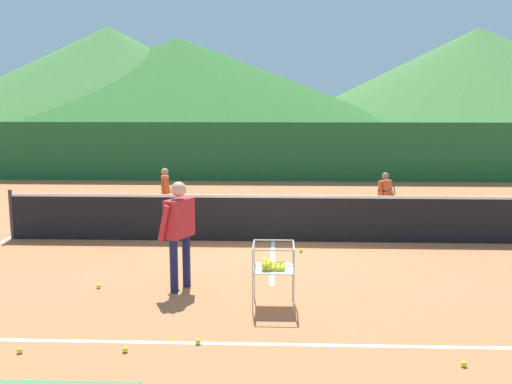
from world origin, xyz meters
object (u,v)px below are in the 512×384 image
ball_cart (272,266)px  tennis_ball_6 (125,350)px  instructor (179,225)px  student_0 (165,189)px  student_1 (385,193)px  tennis_ball_1 (464,364)px  tennis_net (273,218)px  tennis_ball_5 (198,342)px  tennis_ball_4 (99,286)px  tennis_ball_7 (20,350)px  tennis_ball_3 (301,250)px

ball_cart → tennis_ball_6: (-1.68, -1.55, -0.56)m
instructor → student_0: size_ratio=1.32×
ball_cart → student_1: bearing=65.1°
tennis_ball_1 → tennis_ball_6: (-3.80, 0.21, 0.00)m
tennis_net → student_0: (-2.65, 2.09, 0.26)m
student_0 → tennis_ball_5: student_0 is taller
instructor → tennis_ball_4: instructor is taller
instructor → tennis_ball_7: bearing=-122.5°
tennis_ball_1 → ball_cart: bearing=140.2°
ball_cart → tennis_ball_5: size_ratio=13.22×
ball_cart → tennis_ball_3: bearing=79.8°
ball_cart → tennis_ball_4: ball_cart is taller
tennis_net → tennis_ball_7: size_ratio=162.78×
tennis_ball_3 → tennis_ball_1: bearing=-71.2°
student_1 → tennis_ball_7: student_1 is taller
instructor → tennis_ball_1: instructor is taller
tennis_ball_1 → tennis_ball_7: same height
tennis_net → student_0: bearing=141.7°
student_1 → tennis_ball_4: 7.34m
student_0 → ball_cart: 6.41m
student_0 → tennis_ball_1: student_0 is taller
student_1 → tennis_ball_1: bearing=-93.9°
instructor → tennis_ball_4: size_ratio=24.71×
student_1 → tennis_ball_3: 3.53m
tennis_ball_1 → tennis_ball_5: same height
tennis_net → tennis_ball_5: size_ratio=162.78×
ball_cart → tennis_ball_1: ball_cart is taller
instructor → tennis_ball_3: bearing=48.8°
student_0 → tennis_net: bearing=-38.3°
student_0 → tennis_ball_7: (-0.22, -7.45, -0.73)m
tennis_net → tennis_ball_4: (-2.69, -3.07, -0.47)m
tennis_ball_1 → student_1: bearing=86.1°
instructor → tennis_ball_5: 2.27m
student_0 → tennis_ball_4: bearing=-90.4°
student_0 → tennis_ball_5: 7.38m
tennis_ball_7 → ball_cart: bearing=29.3°
ball_cart → tennis_ball_4: size_ratio=13.22×
student_0 → tennis_ball_1: size_ratio=18.72×
instructor → student_0: 5.30m
ball_cart → tennis_ball_1: size_ratio=13.22×
instructor → tennis_ball_1: 4.41m
student_0 → tennis_ball_5: size_ratio=18.72×
tennis_ball_6 → tennis_ball_4: bearing=114.7°
student_1 → student_0: bearing=178.2°
student_0 → tennis_ball_4: size_ratio=18.72×
tennis_ball_1 → tennis_ball_3: (-1.59, 4.67, 0.00)m
student_1 → tennis_ball_6: bearing=-120.9°
tennis_ball_3 → tennis_ball_6: (-2.21, -4.46, 0.00)m
tennis_net → tennis_ball_1: (2.13, -5.49, -0.47)m
student_1 → tennis_net: bearing=-143.8°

